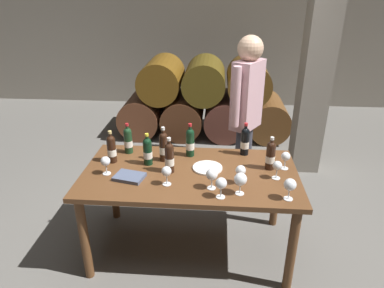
{
  "coord_description": "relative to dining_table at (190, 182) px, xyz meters",
  "views": [
    {
      "loc": [
        0.2,
        -2.4,
        2.11
      ],
      "look_at": [
        0.0,
        0.2,
        0.91
      ],
      "focal_mm": 32.48,
      "sensor_mm": 36.0,
      "label": 1
    }
  ],
  "objects": [
    {
      "name": "wine_glass_3",
      "position": [
        0.75,
        0.11,
        0.2
      ],
      "size": [
        0.07,
        0.07,
        0.15
      ],
      "color": "white",
      "rests_on": "dining_table"
    },
    {
      "name": "wine_glass_0",
      "position": [
        0.38,
        -0.29,
        0.21
      ],
      "size": [
        0.09,
        0.09,
        0.17
      ],
      "color": "white",
      "rests_on": "dining_table"
    },
    {
      "name": "wine_glass_6",
      "position": [
        0.66,
        -0.05,
        0.2
      ],
      "size": [
        0.07,
        0.07,
        0.15
      ],
      "color": "white",
      "rests_on": "dining_table"
    },
    {
      "name": "sommelier_presenting",
      "position": [
        0.47,
        0.75,
        0.37
      ],
      "size": [
        0.32,
        0.43,
        1.72
      ],
      "color": "#383842",
      "rests_on": "ground_plane"
    },
    {
      "name": "wine_bottle_0",
      "position": [
        -0.35,
        0.1,
        0.21
      ],
      "size": [
        0.07,
        0.07,
        0.27
      ],
      "color": "black",
      "rests_on": "dining_table"
    },
    {
      "name": "barrel_stack",
      "position": [
        -0.0,
        2.6,
        -0.13
      ],
      "size": [
        2.49,
        0.9,
        1.15
      ],
      "color": "brown",
      "rests_on": "ground_plane"
    },
    {
      "name": "cellar_back_wall",
      "position": [
        0.0,
        4.2,
        0.73
      ],
      "size": [
        10.0,
        0.24,
        2.8
      ],
      "primitive_type": "cube",
      "color": "gray",
      "rests_on": "ground_plane"
    },
    {
      "name": "wine_bottle_4",
      "position": [
        -0.16,
        -0.01,
        0.22
      ],
      "size": [
        0.07,
        0.07,
        0.29
      ],
      "color": "black",
      "rests_on": "dining_table"
    },
    {
      "name": "wine_glass_4",
      "position": [
        0.24,
        -0.35,
        0.2
      ],
      "size": [
        0.08,
        0.08,
        0.15
      ],
      "color": "white",
      "rests_on": "dining_table"
    },
    {
      "name": "wine_bottle_1",
      "position": [
        -0.02,
        0.29,
        0.22
      ],
      "size": [
        0.07,
        0.07,
        0.3
      ],
      "color": "black",
      "rests_on": "dining_table"
    },
    {
      "name": "wine_bottle_2",
      "position": [
        -0.57,
        0.3,
        0.21
      ],
      "size": [
        0.07,
        0.07,
        0.27
      ],
      "color": "#19381E",
      "rests_on": "dining_table"
    },
    {
      "name": "wine_glass_2",
      "position": [
        0.18,
        -0.23,
        0.2
      ],
      "size": [
        0.09,
        0.09,
        0.16
      ],
      "color": "white",
      "rests_on": "dining_table"
    },
    {
      "name": "wine_bottle_3",
      "position": [
        0.45,
        0.35,
        0.22
      ],
      "size": [
        0.07,
        0.07,
        0.29
      ],
      "color": "black",
      "rests_on": "dining_table"
    },
    {
      "name": "wine_glass_8",
      "position": [
        -0.16,
        -0.2,
        0.2
      ],
      "size": [
        0.07,
        0.07,
        0.15
      ],
      "color": "white",
      "rests_on": "dining_table"
    },
    {
      "name": "wine_bottle_6",
      "position": [
        -0.23,
        0.18,
        0.22
      ],
      "size": [
        0.07,
        0.07,
        0.3
      ],
      "color": "black",
      "rests_on": "dining_table"
    },
    {
      "name": "serving_plate",
      "position": [
        0.14,
        0.06,
        0.1
      ],
      "size": [
        0.24,
        0.24,
        0.01
      ],
      "primitive_type": "cylinder",
      "color": "white",
      "rests_on": "dining_table"
    },
    {
      "name": "tasting_notebook",
      "position": [
        -0.45,
        -0.14,
        0.11
      ],
      "size": [
        0.25,
        0.21,
        0.03
      ],
      "primitive_type": "cube",
      "rotation": [
        0.0,
        0.0,
        -0.23
      ],
      "color": "#4C5670",
      "rests_on": "dining_table"
    },
    {
      "name": "stone_pillar",
      "position": [
        1.3,
        1.6,
        0.63
      ],
      "size": [
        0.32,
        0.32,
        2.6
      ],
      "primitive_type": "cube",
      "color": "gray",
      "rests_on": "ground_plane"
    },
    {
      "name": "wine_glass_1",
      "position": [
        -0.65,
        -0.08,
        0.2
      ],
      "size": [
        0.07,
        0.07,
        0.15
      ],
      "color": "white",
      "rests_on": "dining_table"
    },
    {
      "name": "wine_glass_5",
      "position": [
        0.71,
        -0.33,
        0.2
      ],
      "size": [
        0.09,
        0.09,
        0.16
      ],
      "color": "white",
      "rests_on": "dining_table"
    },
    {
      "name": "wine_glass_7",
      "position": [
        0.38,
        -0.15,
        0.2
      ],
      "size": [
        0.08,
        0.08,
        0.15
      ],
      "color": "white",
      "rests_on": "dining_table"
    },
    {
      "name": "wine_bottle_7",
      "position": [
        -0.66,
        0.12,
        0.21
      ],
      "size": [
        0.07,
        0.07,
        0.28
      ],
      "color": "black",
      "rests_on": "dining_table"
    },
    {
      "name": "wine_bottle_5",
      "position": [
        0.63,
        0.1,
        0.21
      ],
      "size": [
        0.07,
        0.07,
        0.28
      ],
      "color": "black",
      "rests_on": "dining_table"
    },
    {
      "name": "ground_plane",
      "position": [
        0.0,
        0.0,
        -0.67
      ],
      "size": [
        14.0,
        14.0,
        0.0
      ],
      "primitive_type": "plane",
      "color": "#66635E"
    },
    {
      "name": "dining_table",
      "position": [
        0.0,
        0.0,
        0.0
      ],
      "size": [
        1.7,
        0.9,
        0.76
      ],
      "color": "brown",
      "rests_on": "ground_plane"
    }
  ]
}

